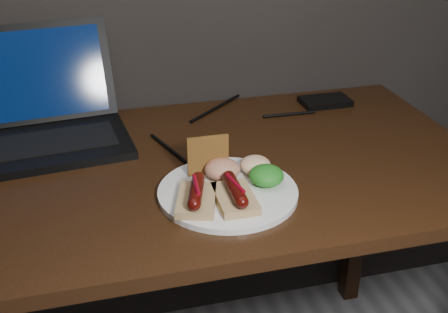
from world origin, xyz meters
TOP-DOWN VIEW (x-y plane):
  - desk at (0.00, 1.38)m, footprint 1.40×0.70m
  - laptop at (-0.28, 1.59)m, footprint 0.44×0.36m
  - hard_drive at (0.48, 1.63)m, footprint 0.13×0.08m
  - desk_cables at (0.01, 1.55)m, footprint 0.87×0.37m
  - plate at (0.10, 1.24)m, footprint 0.35×0.35m
  - bread_sausage_left at (0.03, 1.20)m, footprint 0.10×0.13m
  - bread_sausage_center at (0.10, 1.19)m, footprint 0.07×0.12m
  - crispbread at (0.08, 1.31)m, footprint 0.09×0.01m
  - salad_greens at (0.18, 1.24)m, footprint 0.07×0.07m
  - salsa_mound at (0.10, 1.29)m, footprint 0.07×0.07m
  - coleslaw_mound at (0.17, 1.29)m, footprint 0.06×0.06m

SIDE VIEW (x-z plane):
  - desk at x=0.00m, z-range 0.29..1.04m
  - desk_cables at x=0.01m, z-range 0.75..0.76m
  - plate at x=0.10m, z-range 0.75..0.76m
  - hard_drive at x=0.48m, z-range 0.75..0.77m
  - bread_sausage_left at x=0.03m, z-range 0.76..0.80m
  - bread_sausage_center at x=0.10m, z-range 0.76..0.80m
  - coleslaw_mound at x=0.17m, z-range 0.76..0.80m
  - salad_greens at x=0.18m, z-range 0.76..0.80m
  - salsa_mound at x=0.10m, z-range 0.76..0.80m
  - crispbread at x=0.08m, z-range 0.76..0.85m
  - laptop at x=-0.28m, z-range 0.68..0.93m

